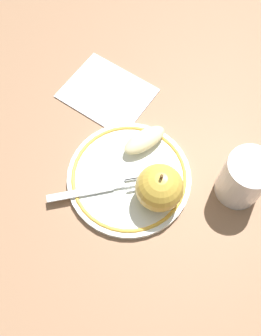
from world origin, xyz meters
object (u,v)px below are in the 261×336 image
apple_red_whole (159,188)px  drinking_glass (244,178)px  napkin_folded (107,93)px  plate (130,175)px  fork (104,188)px  apple_slice_front (144,140)px

apple_red_whole → drinking_glass: (0.03, -0.13, -0.00)m
apple_red_whole → napkin_folded: 0.23m
plate → fork: bearing=128.5°
apple_red_whole → drinking_glass: apple_red_whole is taller
fork → napkin_folded: 0.19m
fork → drinking_glass: bearing=-9.6°
fork → drinking_glass: (0.03, -0.21, 0.03)m
apple_red_whole → fork: size_ratio=0.43×
apple_red_whole → drinking_glass: size_ratio=0.88×
apple_red_whole → apple_slice_front: (0.09, 0.03, -0.02)m
plate → napkin_folded: (0.16, 0.06, -0.00)m
fork → napkin_folded: bearing=78.8°
fork → napkin_folded: fork is taller
napkin_folded → plate: bearing=-159.7°
apple_slice_front → napkin_folded: size_ratio=0.51×
apple_slice_front → napkin_folded: (0.10, 0.08, -0.02)m
drinking_glass → apple_red_whole: bearing=104.1°
plate → apple_red_whole: size_ratio=2.46×
fork → drinking_glass: 0.21m
apple_red_whole → fork: apple_red_whole is taller
plate → apple_red_whole: 0.07m
apple_slice_front → apple_red_whole: bearing=-112.4°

